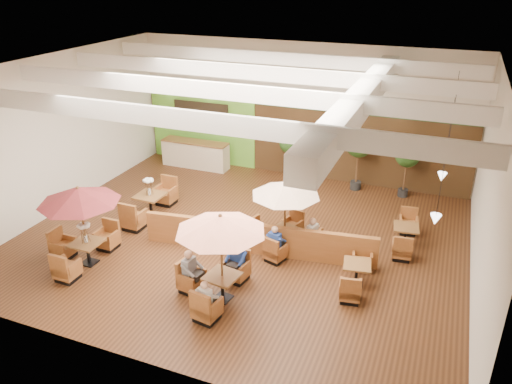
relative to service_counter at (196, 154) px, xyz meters
The scene contains 17 objects.
room 6.78m from the service_counter, 39.88° to the right, with size 14.04×14.00×5.52m.
service_counter is the anchor object (origin of this frame).
booth_divider 7.80m from the service_counter, 47.90° to the right, with size 7.27×0.18×1.01m, color brown.
table_0 8.31m from the service_counter, 85.31° to the right, with size 2.40×2.46×2.54m.
table_1 9.84m from the service_counter, 58.16° to the right, with size 2.47×2.57×2.56m.
table_2 7.89m from the service_counter, 41.21° to the right, with size 2.38×2.38×2.33m.
table_3 4.89m from the service_counter, 81.01° to the right, with size 0.95×2.78×1.60m.
table_4 10.48m from the service_counter, 36.82° to the right, with size 0.87×2.31×0.84m.
table_5 10.08m from the service_counter, 20.93° to the right, with size 0.86×2.34×0.86m.
topiary_0 4.38m from the service_counter, ahead, with size 0.86×0.86×2.01m.
topiary_1 7.18m from the service_counter, ahead, with size 1.04×1.04×2.40m.
topiary_2 8.97m from the service_counter, ahead, with size 0.93×0.93×2.16m.
diner_0 10.60m from the service_counter, 60.55° to the right, with size 0.38×0.34×0.71m.
diner_1 9.02m from the service_counter, 54.69° to the right, with size 0.41×0.34×0.79m.
diner_2 9.33m from the service_counter, 62.73° to the right, with size 0.34×0.41×0.81m.
diner_3 8.40m from the service_counter, 45.57° to the right, with size 0.39×0.34×0.74m.
diner_4 8.48m from the service_counter, 37.43° to the right, with size 0.37×0.42×0.77m.
Camera 1 is at (5.71, -13.10, 8.20)m, focal length 35.00 mm.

